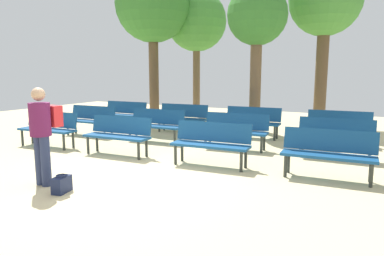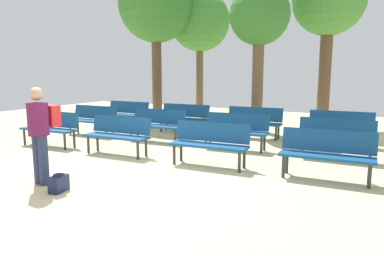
{
  "view_description": "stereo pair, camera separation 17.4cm",
  "coord_description": "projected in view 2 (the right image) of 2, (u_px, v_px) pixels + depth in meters",
  "views": [
    {
      "loc": [
        4.11,
        -4.77,
        1.92
      ],
      "look_at": [
        0.0,
        2.66,
        0.55
      ],
      "focal_mm": 33.38,
      "sensor_mm": 36.0,
      "label": 1
    },
    {
      "loc": [
        4.27,
        -4.69,
        1.92
      ],
      "look_at": [
        0.0,
        2.66,
        0.55
      ],
      "focal_mm": 33.38,
      "sensor_mm": 36.0,
      "label": 2
    }
  ],
  "objects": [
    {
      "name": "visitor_with_backpack",
      "position": [
        41.0,
        130.0,
        5.99
      ],
      "size": [
        0.36,
        0.54,
        1.65
      ],
      "rotation": [
        0.0,
        0.0,
        3.08
      ],
      "color": "navy",
      "rests_on": "ground_plane"
    },
    {
      "name": "tree_3",
      "position": [
        156.0,
        6.0,
        13.63
      ],
      "size": [
        2.86,
        2.86,
        5.84
      ],
      "color": "brown",
      "rests_on": "ground_plane"
    },
    {
      "name": "tree_1",
      "position": [
        329.0,
        2.0,
        12.05
      ],
      "size": [
        2.46,
        2.46,
        5.54
      ],
      "color": "brown",
      "rests_on": "ground_plane"
    },
    {
      "name": "ground_plane",
      "position": [
        118.0,
        178.0,
        6.42
      ],
      "size": [
        24.0,
        24.0,
        0.0
      ],
      "primitive_type": "plane",
      "color": "beige"
    },
    {
      "name": "bench_r2_c2",
      "position": [
        254.0,
        120.0,
        10.25
      ],
      "size": [
        1.63,
        0.6,
        0.87
      ],
      "rotation": [
        0.0,
        0.0,
        0.08
      ],
      "color": "navy",
      "rests_on": "ground_plane"
    },
    {
      "name": "handbag",
      "position": [
        59.0,
        183.0,
        5.7
      ],
      "size": [
        0.25,
        0.35,
        0.29
      ],
      "color": "#192347",
      "rests_on": "ground_plane"
    },
    {
      "name": "bench_r1_c0",
      "position": [
        93.0,
        118.0,
        10.69
      ],
      "size": [
        1.62,
        0.56,
        0.87
      ],
      "rotation": [
        0.0,
        0.0,
        0.05
      ],
      "color": "navy",
      "rests_on": "ground_plane"
    },
    {
      "name": "bench_r0_c3",
      "position": [
        327.0,
        152.0,
        6.3
      ],
      "size": [
        1.63,
        0.6,
        0.87
      ],
      "rotation": [
        0.0,
        0.0,
        0.08
      ],
      "color": "navy",
      "rests_on": "ground_plane"
    },
    {
      "name": "tree_2",
      "position": [
        200.0,
        22.0,
        14.56
      ],
      "size": [
        2.44,
        2.44,
        5.14
      ],
      "color": "brown",
      "rests_on": "ground_plane"
    },
    {
      "name": "bench_r1_c2",
      "position": [
        236.0,
        129.0,
        8.77
      ],
      "size": [
        1.64,
        0.65,
        0.87
      ],
      "rotation": [
        0.0,
        0.0,
        0.11
      ],
      "color": "navy",
      "rests_on": "ground_plane"
    },
    {
      "name": "bench_r2_c3",
      "position": [
        341.0,
        126.0,
        9.25
      ],
      "size": [
        1.63,
        0.61,
        0.87
      ],
      "rotation": [
        0.0,
        0.0,
        0.08
      ],
      "color": "navy",
      "rests_on": "ground_plane"
    },
    {
      "name": "bench_r1_c3",
      "position": [
        336.0,
        136.0,
        7.79
      ],
      "size": [
        1.62,
        0.57,
        0.87
      ],
      "rotation": [
        0.0,
        0.0,
        0.06
      ],
      "color": "navy",
      "rests_on": "ground_plane"
    },
    {
      "name": "bench_r0_c1",
      "position": [
        118.0,
        133.0,
        8.22
      ],
      "size": [
        1.63,
        0.59,
        0.87
      ],
      "rotation": [
        0.0,
        0.0,
        0.07
      ],
      "color": "navy",
      "rests_on": "ground_plane"
    },
    {
      "name": "bench_r2_c0",
      "position": [
        127.0,
        113.0,
        12.15
      ],
      "size": [
        1.62,
        0.56,
        0.87
      ],
      "rotation": [
        0.0,
        0.0,
        0.05
      ],
      "color": "navy",
      "rests_on": "ground_plane"
    },
    {
      "name": "bench_r0_c2",
      "position": [
        210.0,
        141.0,
        7.23
      ],
      "size": [
        1.64,
        0.62,
        0.87
      ],
      "rotation": [
        0.0,
        0.0,
        0.09
      ],
      "color": "navy",
      "rests_on": "ground_plane"
    },
    {
      "name": "bench_r0_c0",
      "position": [
        51.0,
        126.0,
        9.18
      ],
      "size": [
        1.64,
        0.62,
        0.87
      ],
      "rotation": [
        0.0,
        0.0,
        0.09
      ],
      "color": "navy",
      "rests_on": "ground_plane"
    },
    {
      "name": "bench_r1_c1",
      "position": [
        157.0,
        123.0,
        9.75
      ],
      "size": [
        1.63,
        0.59,
        0.87
      ],
      "rotation": [
        0.0,
        0.0,
        0.07
      ],
      "color": "navy",
      "rests_on": "ground_plane"
    },
    {
      "name": "tree_0",
      "position": [
        259.0,
        18.0,
        11.08
      ],
      "size": [
        1.89,
        1.89,
        4.58
      ],
      "color": "brown",
      "rests_on": "ground_plane"
    },
    {
      "name": "bench_r2_c1",
      "position": [
        184.0,
        116.0,
        11.17
      ],
      "size": [
        1.63,
        0.61,
        0.87
      ],
      "rotation": [
        0.0,
        0.0,
        0.08
      ],
      "color": "navy",
      "rests_on": "ground_plane"
    }
  ]
}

